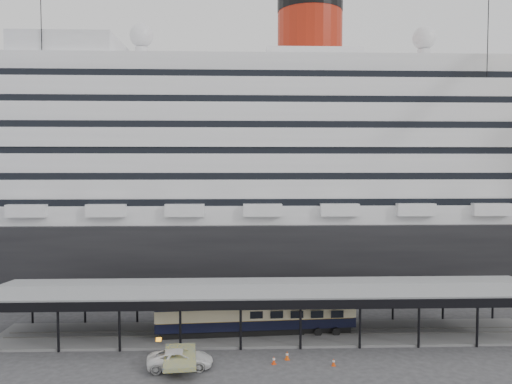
{
  "coord_description": "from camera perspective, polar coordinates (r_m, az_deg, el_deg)",
  "views": [
    {
      "loc": [
        -2.99,
        -46.25,
        17.7
      ],
      "look_at": [
        -1.17,
        8.0,
        14.85
      ],
      "focal_mm": 35.0,
      "sensor_mm": 36.0,
      "label": 1
    }
  ],
  "objects": [
    {
      "name": "ground",
      "position": [
        49.61,
        1.75,
        -17.9
      ],
      "size": [
        200.0,
        200.0,
        0.0
      ],
      "primitive_type": "plane",
      "color": "#323234",
      "rests_on": "ground"
    },
    {
      "name": "cruise_ship",
      "position": [
        78.31,
        0.31,
        3.48
      ],
      "size": [
        130.0,
        30.0,
        43.9
      ],
      "color": "black",
      "rests_on": "ground"
    },
    {
      "name": "platform_canopy",
      "position": [
        53.58,
        1.4,
        -13.63
      ],
      "size": [
        56.0,
        9.18,
        5.3
      ],
      "color": "slate",
      "rests_on": "ground"
    },
    {
      "name": "port_truck",
      "position": [
        46.45,
        -8.66,
        -18.38
      ],
      "size": [
        5.94,
        3.19,
        1.59
      ],
      "primitive_type": "imported",
      "rotation": [
        0.0,
        0.0,
        1.67
      ],
      "color": "silver",
      "rests_on": "ground"
    },
    {
      "name": "pullman_carriage",
      "position": [
        53.49,
        0.0,
        -13.52
      ],
      "size": [
        20.82,
        4.21,
        20.3
      ],
      "rotation": [
        0.0,
        0.0,
        0.07
      ],
      "color": "black",
      "rests_on": "ground"
    },
    {
      "name": "traffic_cone_left",
      "position": [
        47.99,
        3.57,
        -18.12
      ],
      "size": [
        0.48,
        0.48,
        0.82
      ],
      "rotation": [
        0.0,
        0.0,
        0.14
      ],
      "color": "#DA4D0C",
      "rests_on": "ground"
    },
    {
      "name": "traffic_cone_mid",
      "position": [
        47.13,
        8.86,
        -18.65
      ],
      "size": [
        0.37,
        0.37,
        0.67
      ],
      "rotation": [
        0.0,
        0.0,
        -0.06
      ],
      "color": "#D6420B",
      "rests_on": "ground"
    },
    {
      "name": "traffic_cone_right",
      "position": [
        47.0,
        2.05,
        -18.64
      ],
      "size": [
        0.48,
        0.48,
        0.73
      ],
      "rotation": [
        0.0,
        0.0,
        0.32
      ],
      "color": "red",
      "rests_on": "ground"
    }
  ]
}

